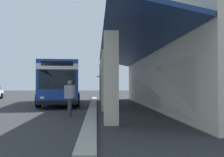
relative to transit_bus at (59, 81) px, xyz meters
The scene contains 5 objects.
ground 9.07m from the transit_bus, 67.15° to the left, with size 120.00×120.00×0.00m, color #2D2D30.
curb_strip 4.84m from the transit_bus, 36.90° to the left, with size 28.10×0.50×0.12m, color #9E998E.
transit_bus is the anchor object (origin of this frame).
pedestrian 9.38m from the transit_bus, 10.17° to the left, with size 0.48×0.56×1.74m.
potted_palm 4.84m from the transit_bus, 128.42° to the left, with size 1.70×1.58×2.41m.
Camera 1 is at (20.11, 2.77, 1.52)m, focal length 47.25 mm.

